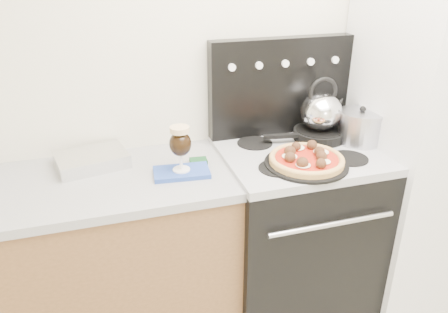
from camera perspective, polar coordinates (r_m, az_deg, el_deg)
name	(u,v)px	position (r m, az deg, el deg)	size (l,w,h in m)	color
room_shell	(423,170)	(1.33, 24.54, -1.64)	(3.52, 3.01, 2.52)	#B6AE96
base_cabinet	(79,271)	(2.25, -18.46, -13.95)	(1.45, 0.60, 0.86)	brown
countertop	(64,188)	(2.01, -20.18, -3.84)	(1.48, 0.63, 0.04)	#9C9D9F
stove_body	(293,232)	(2.40, 9.05, -9.77)	(0.76, 0.65, 0.88)	black
cooktop	(300,155)	(2.18, 9.86, 0.25)	(0.76, 0.65, 0.04)	#ADADB2
backguard	(280,86)	(2.32, 7.34, 9.07)	(0.76, 0.08, 0.50)	black
fridge	(424,132)	(2.52, 24.65, 2.97)	(0.64, 0.68, 1.90)	silver
foil_sheet	(92,160)	(2.11, -16.89, -0.39)	(0.31, 0.23, 0.06)	white
oven_mitt	(182,172)	(1.96, -5.56, -2.06)	(0.25, 0.14, 0.02)	#2948A5
beer_glass	(180,149)	(1.91, -5.71, 1.04)	(0.10, 0.10, 0.21)	black
pizza_pan	(306,164)	(2.03, 10.68, -0.94)	(0.38, 0.38, 0.01)	black
pizza	(307,158)	(2.01, 10.75, -0.17)	(0.34, 0.34, 0.05)	tan
skillet	(319,134)	(2.33, 12.29, 2.86)	(0.27, 0.27, 0.05)	black
tea_kettle	(321,109)	(2.28, 12.61, 6.13)	(0.21, 0.21, 0.23)	silver
stock_pot	(360,128)	(2.31, 17.37, 3.58)	(0.21, 0.21, 0.16)	#B1B2BD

